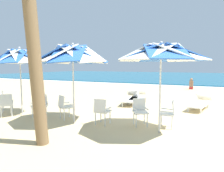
{
  "coord_description": "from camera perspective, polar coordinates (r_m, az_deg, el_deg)",
  "views": [
    {
      "loc": [
        0.64,
        -8.04,
        1.92
      ],
      "look_at": [
        -3.12,
        0.02,
        1.0
      ],
      "focal_mm": 31.54,
      "sensor_mm": 36.0,
      "label": 1
    }
  ],
  "objects": [
    {
      "name": "beach_umbrella_2",
      "position": [
        8.34,
        -25.17,
        7.49
      ],
      "size": [
        1.99,
        1.99,
        2.64
      ],
      "color": "silver",
      "rests_on": "ground"
    },
    {
      "name": "beach_umbrella_1",
      "position": [
        6.67,
        -11.29,
        8.76
      ],
      "size": [
        2.49,
        2.49,
        2.67
      ],
      "color": "silver",
      "rests_on": "ground"
    },
    {
      "name": "sun_lounger_1",
      "position": [
        9.58,
        24.06,
        -4.46
      ],
      "size": [
        1.06,
        2.23,
        0.62
      ],
      "color": "white",
      "rests_on": "ground"
    },
    {
      "name": "plastic_chair_1",
      "position": [
        6.45,
        8.11,
        -6.9
      ],
      "size": [
        0.61,
        0.62,
        0.87
      ],
      "color": "white",
      "rests_on": "ground"
    },
    {
      "name": "surf_foam",
      "position": [
        19.85,
        23.02,
        -0.1
      ],
      "size": [
        80.0,
        0.7,
        0.01
      ],
      "primitive_type": "cube",
      "color": "white",
      "rests_on": "ground"
    },
    {
      "name": "plastic_chair_2",
      "position": [
        7.28,
        -13.51,
        -5.54
      ],
      "size": [
        0.6,
        0.61,
        0.87
      ],
      "color": "white",
      "rests_on": "ground"
    },
    {
      "name": "beach_umbrella_0",
      "position": [
        5.7,
        14.02,
        9.18
      ],
      "size": [
        2.58,
        2.58,
        2.59
      ],
      "color": "silver",
      "rests_on": "ground"
    },
    {
      "name": "sun_lounger_2",
      "position": [
        10.49,
        7.5,
        -3.13
      ],
      "size": [
        0.95,
        2.22,
        0.62
      ],
      "color": "white",
      "rests_on": "ground"
    },
    {
      "name": "plastic_chair_5",
      "position": [
        8.47,
        -28.42,
        -4.49
      ],
      "size": [
        0.62,
        0.61,
        0.87
      ],
      "color": "white",
      "rests_on": "ground"
    },
    {
      "name": "ground_plane",
      "position": [
        8.29,
        20.06,
        -7.85
      ],
      "size": [
        80.0,
        80.0,
        0.0
      ],
      "primitive_type": "plane",
      "color": "#D3B784"
    },
    {
      "name": "plastic_chair_0",
      "position": [
        6.36,
        16.22,
        -7.27
      ],
      "size": [
        0.5,
        0.47,
        0.87
      ],
      "color": "white",
      "rests_on": "ground"
    },
    {
      "name": "plastic_chair_3",
      "position": [
        6.42,
        -2.99,
        -6.92
      ],
      "size": [
        0.45,
        0.48,
        0.87
      ],
      "color": "white",
      "rests_on": "ground"
    },
    {
      "name": "plastic_chair_6",
      "position": [
        7.8,
        -19.99,
        -4.97
      ],
      "size": [
        0.52,
        0.55,
        0.87
      ],
      "color": "white",
      "rests_on": "ground"
    },
    {
      "name": "sun_lounger_3",
      "position": [
        10.05,
        5.4,
        -3.51
      ],
      "size": [
        1.01,
        2.22,
        0.62
      ],
      "color": "white",
      "rests_on": "ground"
    },
    {
      "name": "beachgoer_seated",
      "position": [
        17.44,
        22.0,
        0.12
      ],
      "size": [
        0.3,
        0.93,
        0.92
      ],
      "color": "red",
      "rests_on": "ground"
    },
    {
      "name": "sea",
      "position": [
        38.1,
        24.03,
        2.59
      ],
      "size": [
        80.0,
        36.0,
        0.1
      ],
      "primitive_type": "cube",
      "color": "#19607F",
      "rests_on": "ground"
    },
    {
      "name": "plastic_chair_4",
      "position": [
        9.26,
        -28.52,
        -3.66
      ],
      "size": [
        0.63,
        0.63,
        0.87
      ],
      "color": "white",
      "rests_on": "ground"
    }
  ]
}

